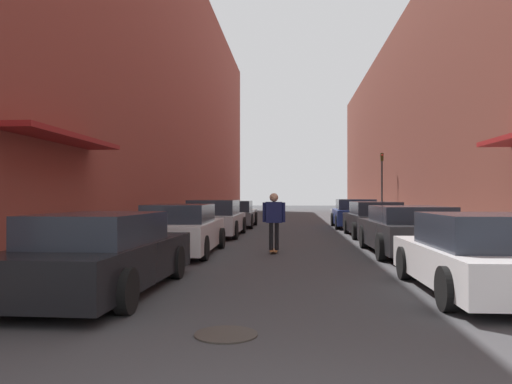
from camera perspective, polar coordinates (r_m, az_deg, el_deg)
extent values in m
plane|color=#38383A|center=(23.07, 4.30, -4.26)|extent=(114.00, 114.00, 0.00)
cube|color=gray|center=(28.66, -5.57, -3.40)|extent=(1.80, 51.82, 0.12)
cube|color=gray|center=(28.67, 14.15, -3.39)|extent=(1.80, 51.82, 0.12)
cube|color=brown|center=(29.87, -11.15, 11.14)|extent=(4.00, 51.82, 15.07)
cube|color=maroon|center=(12.65, -21.09, 5.78)|extent=(1.00, 4.80, 0.12)
cube|color=brown|center=(29.55, 19.73, 7.55)|extent=(4.00, 51.82, 11.27)
cube|color=black|center=(8.34, -16.98, -7.68)|extent=(1.82, 4.59, 0.63)
cube|color=#232833|center=(8.07, -17.56, -4.01)|extent=(1.57, 2.40, 0.47)
cylinder|color=black|center=(9.97, -18.58, -7.52)|extent=(0.18, 0.60, 0.60)
cylinder|color=black|center=(9.45, -9.02, -7.93)|extent=(0.18, 0.60, 0.60)
cylinder|color=black|center=(7.48, -27.12, -9.88)|extent=(0.18, 0.60, 0.60)
cylinder|color=black|center=(6.77, -14.62, -10.92)|extent=(0.18, 0.60, 0.60)
cube|color=silver|center=(13.42, -8.49, -4.83)|extent=(1.85, 4.55, 0.68)
cube|color=#232833|center=(13.17, -8.70, -2.41)|extent=(1.58, 2.38, 0.46)
cylinder|color=black|center=(14.99, -10.48, -5.16)|extent=(0.18, 0.60, 0.60)
cylinder|color=black|center=(14.65, -4.02, -5.28)|extent=(0.18, 0.60, 0.60)
cylinder|color=black|center=(12.32, -13.81, -6.18)|extent=(0.18, 0.60, 0.60)
cylinder|color=black|center=(11.90, -5.98, -6.39)|extent=(0.18, 0.60, 0.60)
cube|color=#B7B7BC|center=(19.14, -4.69, -3.52)|extent=(1.94, 4.71, 0.65)
cube|color=#232833|center=(18.88, -4.80, -1.74)|extent=(1.69, 2.45, 0.54)
cylinder|color=black|center=(20.74, -6.62, -3.76)|extent=(0.18, 0.67, 0.67)
cylinder|color=black|center=(20.47, -1.47, -3.81)|extent=(0.18, 0.67, 0.67)
cylinder|color=black|center=(17.89, -8.38, -4.29)|extent=(0.18, 0.67, 0.67)
cylinder|color=black|center=(17.58, -2.42, -4.36)|extent=(0.18, 0.67, 0.67)
cube|color=#515459|center=(24.79, -2.50, -2.89)|extent=(2.00, 4.57, 0.57)
cube|color=#232833|center=(24.55, -2.56, -1.63)|extent=(1.73, 2.39, 0.53)
cylinder|color=black|center=(26.31, -4.18, -3.04)|extent=(0.18, 0.69, 0.69)
cylinder|color=black|center=(26.10, -0.07, -3.06)|extent=(0.18, 0.69, 0.69)
cylinder|color=black|center=(23.54, -5.18, -3.34)|extent=(0.18, 0.69, 0.69)
cylinder|color=black|center=(23.30, -0.60, -3.37)|extent=(0.18, 0.69, 0.69)
cube|color=silver|center=(8.64, 24.34, -7.59)|extent=(1.89, 4.15, 0.57)
cube|color=#232833|center=(8.40, 24.82, -4.06)|extent=(1.65, 2.16, 0.52)
cylinder|color=black|center=(9.63, 16.58, -7.78)|extent=(0.18, 0.60, 0.60)
cylinder|color=black|center=(10.17, 26.68, -7.36)|extent=(0.18, 0.60, 0.60)
cylinder|color=black|center=(7.18, 21.01, -10.30)|extent=(0.18, 0.60, 0.60)
cube|color=#232326|center=(13.76, 16.98, -4.66)|extent=(2.05, 4.74, 0.67)
cube|color=#232833|center=(13.50, 17.19, -2.43)|extent=(1.77, 2.48, 0.41)
cylinder|color=black|center=(15.03, 12.19, -5.02)|extent=(0.18, 0.67, 0.67)
cylinder|color=black|center=(15.41, 19.25, -4.90)|extent=(0.18, 0.67, 0.67)
cylinder|color=black|center=(12.17, 14.09, -6.10)|extent=(0.18, 0.67, 0.67)
cylinder|color=black|center=(12.63, 22.69, -5.87)|extent=(0.18, 0.67, 0.67)
cube|color=black|center=(19.34, 13.32, -3.49)|extent=(1.89, 4.60, 0.67)
cube|color=#232833|center=(19.09, 13.43, -1.81)|extent=(1.63, 2.41, 0.48)
cylinder|color=black|center=(20.63, 10.29, -3.85)|extent=(0.18, 0.62, 0.62)
cylinder|color=black|center=(20.89, 15.10, -3.80)|extent=(0.18, 0.62, 0.62)
cylinder|color=black|center=(17.83, 11.24, -4.38)|extent=(0.18, 0.62, 0.62)
cylinder|color=black|center=(18.13, 16.78, -4.31)|extent=(0.18, 0.62, 0.62)
cube|color=navy|center=(24.51, 11.23, -2.79)|extent=(2.02, 4.19, 0.70)
cube|color=#232833|center=(24.29, 11.28, -1.40)|extent=(1.75, 2.19, 0.50)
cylinder|color=black|center=(25.70, 8.77, -3.13)|extent=(0.18, 0.66, 0.66)
cylinder|color=black|center=(25.92, 12.97, -3.10)|extent=(0.18, 0.66, 0.66)
cylinder|color=black|center=(23.14, 9.27, -3.42)|extent=(0.18, 0.66, 0.66)
cylinder|color=black|center=(23.39, 13.93, -3.38)|extent=(0.18, 0.66, 0.66)
cube|color=brown|center=(13.52, 2.06, -6.69)|extent=(0.20, 0.78, 0.02)
cylinder|color=beige|center=(13.77, 1.78, -6.73)|extent=(0.03, 0.06, 0.06)
cylinder|color=beige|center=(13.77, 2.42, -6.73)|extent=(0.03, 0.06, 0.06)
cylinder|color=beige|center=(13.28, 1.69, -6.96)|extent=(0.03, 0.06, 0.06)
cylinder|color=beige|center=(13.27, 2.35, -6.96)|extent=(0.03, 0.06, 0.06)
cylinder|color=black|center=(13.49, 1.73, -5.09)|extent=(0.11, 0.11, 0.74)
cylinder|color=black|center=(13.48, 2.39, -5.10)|extent=(0.11, 0.11, 0.74)
cube|color=#191E4C|center=(13.45, 2.06, -2.33)|extent=(0.44, 0.20, 0.56)
sphere|color=tan|center=(13.44, 2.06, -0.63)|extent=(0.23, 0.23, 0.23)
cylinder|color=#191E4C|center=(13.46, 0.94, -2.33)|extent=(0.09, 0.09, 0.53)
cylinder|color=#191E4C|center=(13.44, 3.18, -2.33)|extent=(0.09, 0.09, 0.53)
cylinder|color=#332D28|center=(5.71, -3.46, -15.93)|extent=(0.70, 0.70, 0.02)
cylinder|color=#2D2D2D|center=(29.32, 14.20, 0.57)|extent=(0.10, 0.10, 3.86)
cube|color=#332D0F|center=(29.40, 14.19, 3.90)|extent=(0.16, 0.16, 0.45)
sphere|color=red|center=(29.32, 14.22, 4.13)|extent=(0.11, 0.11, 0.11)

